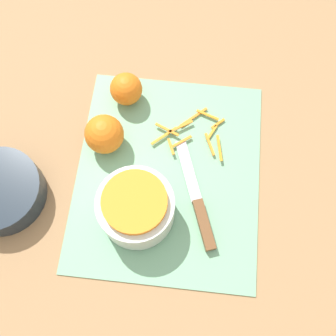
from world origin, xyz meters
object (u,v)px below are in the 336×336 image
(bowl_dark, at_px, (0,191))
(knife, at_px, (200,212))
(orange_right, at_px, (126,89))
(bowl_speckled, at_px, (136,208))
(orange_left, at_px, (104,134))

(bowl_dark, distance_m, knife, 0.39)
(orange_right, bearing_deg, bowl_speckled, -167.41)
(bowl_dark, height_order, orange_right, orange_right)
(bowl_dark, bearing_deg, knife, -89.42)
(bowl_speckled, distance_m, bowl_dark, 0.27)
(knife, bearing_deg, bowl_speckled, 76.78)
(orange_right, bearing_deg, orange_left, 166.32)
(bowl_dark, xyz_separation_m, orange_right, (0.24, -0.21, 0.01))
(bowl_speckled, height_order, orange_right, bowl_speckled)
(bowl_dark, distance_m, orange_left, 0.23)
(bowl_speckled, xyz_separation_m, bowl_dark, (0.01, 0.27, -0.02))
(knife, relative_size, orange_right, 3.31)
(bowl_speckled, xyz_separation_m, orange_right, (0.25, 0.06, -0.01))
(knife, bearing_deg, orange_left, 37.81)
(bowl_dark, bearing_deg, orange_left, -54.09)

